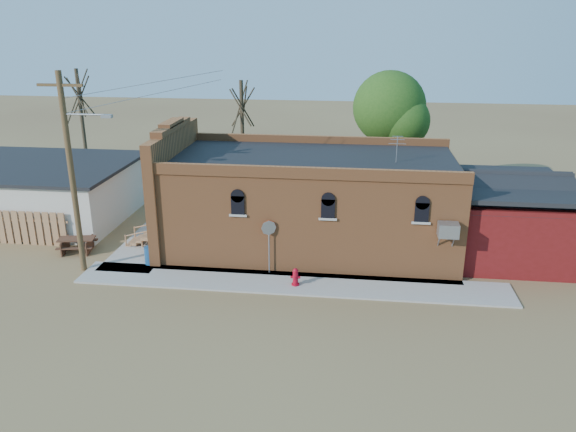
# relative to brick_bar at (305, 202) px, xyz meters

# --- Properties ---
(ground) EXTENTS (120.00, 120.00, 0.00)m
(ground) POSITION_rel_brick_bar_xyz_m (-1.64, -5.49, -2.34)
(ground) COLOR brown
(ground) RESTS_ON ground
(sidewalk_south) EXTENTS (19.00, 2.20, 0.08)m
(sidewalk_south) POSITION_rel_brick_bar_xyz_m (-0.14, -4.59, -2.30)
(sidewalk_south) COLOR #9E9991
(sidewalk_south) RESTS_ON ground
(sidewalk_west) EXTENTS (2.60, 10.00, 0.08)m
(sidewalk_west) POSITION_rel_brick_bar_xyz_m (-7.94, 0.51, -2.30)
(sidewalk_west) COLOR #9E9991
(sidewalk_west) RESTS_ON ground
(brick_bar) EXTENTS (16.40, 7.97, 6.30)m
(brick_bar) POSITION_rel_brick_bar_xyz_m (0.00, 0.00, 0.00)
(brick_bar) COLOR #AC6034
(brick_bar) RESTS_ON ground
(red_shed) EXTENTS (5.40, 6.40, 4.30)m
(red_shed) POSITION_rel_brick_bar_xyz_m (9.86, 0.01, -0.07)
(red_shed) COLOR #5A100F
(red_shed) RESTS_ON ground
(wood_fence) EXTENTS (5.20, 0.10, 1.80)m
(wood_fence) POSITION_rel_brick_bar_xyz_m (-14.44, -1.69, -1.44)
(wood_fence) COLOR #936642
(wood_fence) RESTS_ON ground
(utility_pole) EXTENTS (3.12, 0.26, 9.00)m
(utility_pole) POSITION_rel_brick_bar_xyz_m (-9.79, -4.29, 2.43)
(utility_pole) COLOR #4C361E
(utility_pole) RESTS_ON ground
(tree_bare_near) EXTENTS (2.80, 2.80, 7.65)m
(tree_bare_near) POSITION_rel_brick_bar_xyz_m (-4.64, 7.51, 3.62)
(tree_bare_near) COLOR #483D29
(tree_bare_near) RESTS_ON ground
(tree_bare_far) EXTENTS (2.80, 2.80, 8.16)m
(tree_bare_far) POSITION_rel_brick_bar_xyz_m (-15.64, 8.51, 4.02)
(tree_bare_far) COLOR #483D29
(tree_bare_far) RESTS_ON ground
(tree_leafy) EXTENTS (4.40, 4.40, 8.15)m
(tree_leafy) POSITION_rel_brick_bar_xyz_m (4.36, 8.01, 3.59)
(tree_leafy) COLOR #483D29
(tree_leafy) RESTS_ON ground
(fire_hydrant) EXTENTS (0.46, 0.44, 0.78)m
(fire_hydrant) POSITION_rel_brick_bar_xyz_m (0.08, -4.82, -1.87)
(fire_hydrant) COLOR #A4091B
(fire_hydrant) RESTS_ON sidewalk_south
(stop_sign) EXTENTS (0.64, 0.34, 2.52)m
(stop_sign) POSITION_rel_brick_bar_xyz_m (-1.24, -3.69, -0.33)
(stop_sign) COLOR gray
(stop_sign) RESTS_ON sidewalk_south
(trash_barrel) EXTENTS (0.66, 0.66, 0.83)m
(trash_barrel) POSITION_rel_brick_bar_xyz_m (-6.94, -3.40, -1.85)
(trash_barrel) COLOR navy
(trash_barrel) RESTS_ON sidewalk_west
(picnic_table) EXTENTS (1.96, 1.62, 0.73)m
(picnic_table) POSITION_rel_brick_bar_xyz_m (-11.14, -2.29, -1.86)
(picnic_table) COLOR #4E2D1F
(picnic_table) RESTS_ON ground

